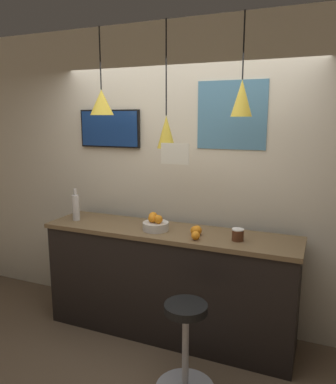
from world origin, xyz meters
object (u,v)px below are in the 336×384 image
(bar_stool, at_px, (186,341))
(juice_bottle, at_px, (76,207))
(spread_jar, at_px, (238,235))
(mounted_tv, at_px, (110,129))
(fruit_bowl, at_px, (155,224))

(bar_stool, bearing_deg, juice_bottle, 156.23)
(spread_jar, height_order, mounted_tv, mounted_tv)
(mounted_tv, bearing_deg, fruit_bowl, -29.36)
(mounted_tv, bearing_deg, bar_stool, -39.48)
(juice_bottle, distance_m, mounted_tv, 0.86)
(juice_bottle, bearing_deg, fruit_bowl, -0.10)
(bar_stool, relative_size, spread_jar, 6.98)
(bar_stool, xyz_separation_m, juice_bottle, (-1.38, 0.61, 0.75))
(bar_stool, bearing_deg, spread_jar, 69.51)
(juice_bottle, xyz_separation_m, spread_jar, (1.61, 0.00, -0.08))
(juice_bottle, distance_m, spread_jar, 1.61)
(fruit_bowl, relative_size, spread_jar, 2.35)
(bar_stool, relative_size, juice_bottle, 2.20)
(bar_stool, xyz_separation_m, mounted_tv, (-1.21, 0.99, 1.50))
(bar_stool, bearing_deg, mounted_tv, 140.52)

